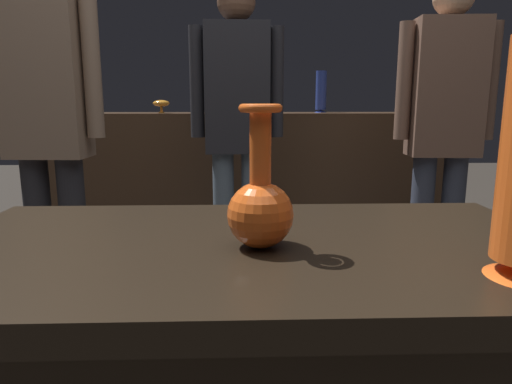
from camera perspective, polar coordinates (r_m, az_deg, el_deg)
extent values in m
cube|color=black|center=(0.89, -0.51, -7.74)|extent=(1.20, 0.64, 0.05)
cube|color=#422D1E|center=(3.09, -1.55, 0.27)|extent=(2.60, 0.40, 0.95)
cube|color=#422D1E|center=(3.04, -1.59, 9.47)|extent=(2.60, 0.40, 0.04)
sphere|color=#E55B1E|center=(0.83, 0.54, -2.87)|extent=(0.12, 0.12, 0.12)
cylinder|color=#E55B1E|center=(0.81, 0.56, 5.45)|extent=(0.04, 0.04, 0.14)
torus|color=#E55B1E|center=(0.81, 0.57, 10.41)|extent=(0.08, 0.08, 0.02)
cone|color=#2D429E|center=(3.15, 8.04, 9.97)|extent=(0.09, 0.09, 0.02)
cylinder|color=#2D429E|center=(3.15, 8.11, 12.44)|extent=(0.07, 0.07, 0.25)
cone|color=silver|center=(3.09, -1.60, 10.00)|extent=(0.06, 0.06, 0.01)
cylinder|color=silver|center=(3.09, -1.61, 11.49)|extent=(0.05, 0.05, 0.15)
cylinder|color=orange|center=(3.01, -11.69, 9.68)|extent=(0.04, 0.04, 0.01)
cylinder|color=orange|center=(3.01, -11.71, 10.07)|extent=(0.02, 0.02, 0.03)
ellipsoid|color=orange|center=(3.00, -11.74, 10.77)|extent=(0.10, 0.10, 0.04)
cylinder|color=#E55B1E|center=(3.25, -20.50, 9.36)|extent=(0.06, 0.06, 0.01)
cylinder|color=#E55B1E|center=(3.25, -20.54, 9.92)|extent=(0.03, 0.03, 0.05)
ellipsoid|color=#E55B1E|center=(3.25, -20.62, 10.97)|extent=(0.15, 0.15, 0.07)
cylinder|color=#E55B1E|center=(3.15, 18.00, 9.49)|extent=(0.06, 0.06, 0.01)
ellipsoid|color=#E55B1E|center=(3.15, 18.09, 10.97)|extent=(0.10, 0.10, 0.15)
cylinder|color=#E55B1E|center=(3.15, 18.17, 12.25)|extent=(0.08, 0.08, 0.01)
cylinder|color=slate|center=(2.45, -0.49, -4.44)|extent=(0.11, 0.11, 0.80)
cylinder|color=slate|center=(2.44, -4.02, -4.49)|extent=(0.11, 0.11, 0.80)
cube|color=#232328|center=(2.35, -2.39, 12.69)|extent=(0.33, 0.19, 0.64)
sphere|color=brown|center=(2.40, -2.48, 22.59)|extent=(0.19, 0.19, 0.19)
cylinder|color=#232328|center=(2.37, 2.59, 13.46)|extent=(0.07, 0.07, 0.54)
cylinder|color=#232328|center=(2.36, -7.40, 13.38)|extent=(0.07, 0.07, 0.54)
cylinder|color=#333847|center=(2.50, 23.03, -5.01)|extent=(0.11, 0.11, 0.80)
cylinder|color=#333847|center=(2.45, 19.74, -5.08)|extent=(0.11, 0.11, 0.80)
cube|color=brown|center=(2.39, 22.66, 11.81)|extent=(0.33, 0.20, 0.64)
cylinder|color=brown|center=(2.46, 27.18, 12.15)|extent=(0.07, 0.07, 0.54)
cylinder|color=brown|center=(2.33, 17.98, 12.94)|extent=(0.07, 0.07, 0.54)
cylinder|color=#232328|center=(2.15, -21.52, -7.05)|extent=(0.11, 0.11, 0.83)
cylinder|color=#232328|center=(2.21, -25.13, -6.83)|extent=(0.11, 0.11, 0.83)
cube|color=#846B56|center=(2.09, -24.98, 12.99)|extent=(0.33, 0.20, 0.66)
cylinder|color=#846B56|center=(2.01, -19.78, 14.41)|extent=(0.07, 0.07, 0.56)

